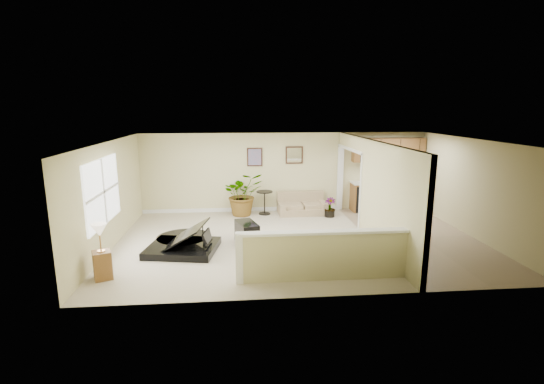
{
  "coord_description": "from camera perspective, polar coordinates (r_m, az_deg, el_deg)",
  "views": [
    {
      "loc": [
        -1.51,
        -9.3,
        3.28
      ],
      "look_at": [
        -0.64,
        0.4,
        1.18
      ],
      "focal_mm": 26.0,
      "sensor_mm": 36.0,
      "label": 1
    }
  ],
  "objects": [
    {
      "name": "wall_mirror",
      "position": [
        12.49,
        3.24,
        5.36
      ],
      "size": [
        0.55,
        0.04,
        0.55
      ],
      "color": "#341D13",
      "rests_on": "back_wall"
    },
    {
      "name": "kitchen_vinyl",
      "position": [
        10.91,
        20.55,
        -6.1
      ],
      "size": [
        2.7,
        6.0,
        0.01
      ],
      "primitive_type": "cube",
      "color": "gray",
      "rests_on": "floor"
    },
    {
      "name": "pony_half_wall",
      "position": [
        7.69,
        7.19,
        -8.96
      ],
      "size": [
        3.42,
        0.22,
        1.0
      ],
      "color": "#C8C088",
      "rests_on": "floor"
    },
    {
      "name": "wall_art_left",
      "position": [
        12.38,
        -2.52,
        5.08
      ],
      "size": [
        0.48,
        0.04,
        0.58
      ],
      "color": "#341D13",
      "rests_on": "back_wall"
    },
    {
      "name": "piano_bench",
      "position": [
        9.7,
        -3.65,
        -5.94
      ],
      "size": [
        0.61,
        0.88,
        0.54
      ],
      "primitive_type": "cube",
      "rotation": [
        0.0,
        0.0,
        0.28
      ],
      "color": "black",
      "rests_on": "floor"
    },
    {
      "name": "front_wall",
      "position": [
        6.79,
        7.98,
        -5.34
      ],
      "size": [
        9.0,
        0.04,
        2.5
      ],
      "primitive_type": "cube",
      "color": "#C8C088",
      "rests_on": "floor"
    },
    {
      "name": "kitchen_cabinets",
      "position": [
        13.14,
        15.91,
        1.15
      ],
      "size": [
        2.36,
        0.65,
        2.33
      ],
      "color": "brown",
      "rests_on": "floor"
    },
    {
      "name": "interior_partition",
      "position": [
        10.32,
        13.68,
        0.32
      ],
      "size": [
        0.18,
        5.99,
        2.5
      ],
      "color": "#C8C088",
      "rests_on": "floor"
    },
    {
      "name": "loveseat",
      "position": [
        12.42,
        4.35,
        -1.6
      ],
      "size": [
        1.52,
        0.89,
        0.86
      ],
      "rotation": [
        0.0,
        0.0,
        0.03
      ],
      "color": "tan",
      "rests_on": "floor"
    },
    {
      "name": "floor",
      "position": [
        9.98,
        3.88,
        -7.03
      ],
      "size": [
        9.0,
        9.0,
        0.0
      ],
      "primitive_type": "plane",
      "color": "tan",
      "rests_on": "ground"
    },
    {
      "name": "left_window",
      "position": [
        9.47,
        -23.34,
        0.03
      ],
      "size": [
        0.05,
        2.15,
        1.45
      ],
      "primitive_type": "cube",
      "color": "white",
      "rests_on": "left_wall"
    },
    {
      "name": "left_wall",
      "position": [
        9.98,
        -22.45,
        -0.49
      ],
      "size": [
        0.04,
        6.0,
        2.5
      ],
      "primitive_type": "cube",
      "color": "#C8C088",
      "rests_on": "floor"
    },
    {
      "name": "ceiling",
      "position": [
        9.46,
        4.1,
        7.42
      ],
      "size": [
        9.0,
        6.0,
        0.04
      ],
      "primitive_type": "cube",
      "color": "white",
      "rests_on": "back_wall"
    },
    {
      "name": "piano",
      "position": [
        9.44,
        -13.06,
        -4.59
      ],
      "size": [
        1.99,
        2.02,
        1.46
      ],
      "rotation": [
        0.0,
        0.0,
        -0.17
      ],
      "color": "black",
      "rests_on": "floor"
    },
    {
      "name": "accent_table",
      "position": [
        12.24,
        -1.09,
        -1.09
      ],
      "size": [
        0.5,
        0.5,
        0.73
      ],
      "color": "black",
      "rests_on": "floor"
    },
    {
      "name": "lamp_stand",
      "position": [
        8.37,
        -23.45,
        -8.47
      ],
      "size": [
        0.43,
        0.43,
        1.11
      ],
      "color": "brown",
      "rests_on": "floor"
    },
    {
      "name": "palm_plant",
      "position": [
        12.14,
        -4.23,
        -0.33
      ],
      "size": [
        1.42,
        1.3,
        1.34
      ],
      "color": "black",
      "rests_on": "floor"
    },
    {
      "name": "small_plant",
      "position": [
        12.13,
        8.36,
        -2.41
      ],
      "size": [
        0.42,
        0.42,
        0.59
      ],
      "color": "black",
      "rests_on": "floor"
    },
    {
      "name": "right_wall",
      "position": [
        11.26,
        27.23,
        0.43
      ],
      "size": [
        0.04,
        6.0,
        2.5
      ],
      "primitive_type": "cube",
      "color": "#C8C088",
      "rests_on": "floor"
    },
    {
      "name": "back_wall",
      "position": [
        12.56,
        1.83,
        2.88
      ],
      "size": [
        9.0,
        0.04,
        2.5
      ],
      "primitive_type": "cube",
      "color": "#C8C088",
      "rests_on": "floor"
    }
  ]
}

